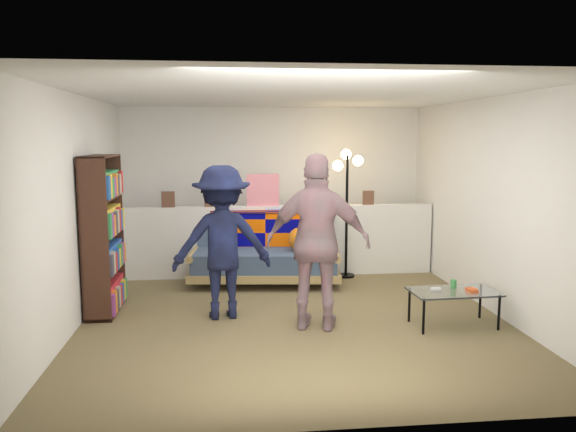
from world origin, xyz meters
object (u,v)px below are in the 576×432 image
object	(u,v)px
floor_lamp	(347,187)
person_left	(222,242)
person_right	(318,243)
coffee_table	(454,293)
futon_sofa	(266,254)
bookshelf	(103,240)

from	to	relation	value
floor_lamp	person_left	xyz separation A→B (m)	(-1.72, -1.64, -0.44)
person_right	person_left	bearing A→B (deg)	-12.14
person_left	coffee_table	bearing A→B (deg)	160.63
person_right	floor_lamp	bearing A→B (deg)	-94.57
futon_sofa	bookshelf	size ratio (longest dim) A/B	1.17
coffee_table	person_left	bearing A→B (deg)	166.54
person_left	person_right	bearing A→B (deg)	147.01
floor_lamp	bookshelf	bearing A→B (deg)	-157.09
futon_sofa	person_left	distance (m)	1.59
bookshelf	floor_lamp	xyz separation A→B (m)	(3.04, 1.29, 0.45)
futon_sofa	floor_lamp	xyz separation A→B (m)	(1.14, 0.22, 0.87)
futon_sofa	person_right	bearing A→B (deg)	-78.51
bookshelf	person_right	xyz separation A→B (m)	(2.29, -0.84, 0.08)
person_left	person_right	xyz separation A→B (m)	(0.97, -0.49, 0.07)
person_right	futon_sofa	bearing A→B (deg)	-63.57
coffee_table	floor_lamp	bearing A→B (deg)	106.86
coffee_table	person_left	distance (m)	2.50
bookshelf	person_left	bearing A→B (deg)	-14.85
futon_sofa	person_right	distance (m)	2.01
futon_sofa	person_right	size ratio (longest dim) A/B	1.15
coffee_table	bookshelf	bearing A→B (deg)	166.04
coffee_table	person_left	xyz separation A→B (m)	(-2.39, 0.57, 0.48)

